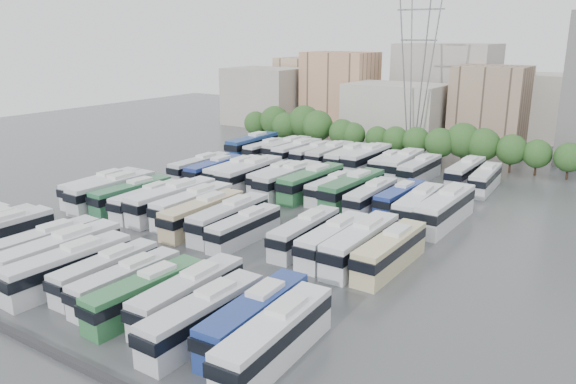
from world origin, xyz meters
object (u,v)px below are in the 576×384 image
Objects in this scene: bus_r2_s7 at (311,182)px; bus_r2_s13 at (445,208)px; bus_r3_s3 at (297,152)px; bus_r3_s10 at (420,170)px; bus_r0_s9 at (145,293)px; bus_r2_s5 at (275,177)px; bus_r3_s1 at (266,149)px; bus_r3_s4 at (314,154)px; bus_r1_s12 at (361,243)px; bus_r2_s1 at (200,167)px; bus_r0_s5 at (60,254)px; bus_r3_s9 at (403,165)px; bus_r1_s8 at (244,227)px; bus_r2_s3 at (235,172)px; bus_r3_s12 at (466,172)px; bus_r1_s1 at (113,191)px; bus_r3_s6 at (348,158)px; bus_r1_s13 at (390,251)px; bus_r2_s9 at (352,189)px; bus_r0_s6 at (68,267)px; bus_r2_s10 at (371,197)px; bus_r3_s13 at (485,179)px; bus_r2_s8 at (333,188)px; bus_r0_s12 at (255,317)px; bus_r2_s12 at (419,205)px; bus_r0_s11 at (203,316)px; bus_r1_s6 at (203,214)px; bus_r2_s4 at (250,174)px; bus_r1_s3 at (148,200)px; bus_r1_s0 at (102,187)px; bus_r0_s10 at (189,295)px; electricity_pylon at (418,54)px; bus_r0_s8 at (126,282)px; bus_r1_s2 at (132,195)px; bus_r3_s0 at (253,145)px; bus_r0_s7 at (106,271)px; bus_r3_s2 at (287,149)px; bus_r3_s8 at (387,163)px; bus_r1_s10 at (305,232)px; bus_r2_s11 at (400,198)px; bus_r1_s7 at (229,218)px; bus_r0_s4 at (43,245)px; bus_r2_s2 at (215,170)px; bus_r3_s7 at (367,159)px; bus_r2_s6 at (289,180)px; bus_r3_s5 at (330,156)px.

bus_r2_s13 is (19.92, -1.84, 0.05)m from bus_r2_s7.
bus_r3_s3 reaches higher than bus_r3_s10.
bus_r0_s9 is 0.84× the size of bus_r2_s13.
bus_r3_s1 is (-13.26, 16.19, -0.09)m from bus_r2_s5.
bus_r2_s7 is at bearing -58.65° from bus_r3_s4.
bus_r1_s12 reaches higher than bus_r2_s1.
bus_r0_s5 is 36.60m from bus_r2_s7.
bus_r1_s8 is at bearing -97.10° from bus_r3_s9.
bus_r2_s1 is at bearing -178.36° from bus_r2_s3.
bus_r3_s9 is 9.87m from bus_r3_s12.
bus_r1_s1 is 39.46m from bus_r3_s6.
bus_r3_s12 is (-3.59, 20.36, -0.20)m from bus_r2_s13.
bus_r1_s13 is 21.99m from bus_r2_s9.
bus_r0_s6 is 0.93× the size of bus_r2_s9.
bus_r2_s9 is 3.63m from bus_r2_s10.
bus_r2_s10 is 20.54m from bus_r3_s13.
bus_r0_s12 is at bearing -67.45° from bus_r2_s8.
bus_r2_s9 is 10.17m from bus_r2_s12.
bus_r0_s11 is 0.96× the size of bus_r2_s12.
bus_r1_s6 is 42.50m from bus_r3_s13.
bus_r2_s3 is 1.06× the size of bus_r2_s5.
bus_r2_s4 reaches higher than bus_r3_s3.
bus_r1_s3 is 0.90× the size of bus_r1_s12.
bus_r3_s13 reaches higher than bus_r3_s1.
bus_r2_s8 is 22.45m from bus_r3_s12.
bus_r1_s6 reaches higher than bus_r1_s0.
bus_r3_s12 is (6.52, 54.01, 0.08)m from bus_r0_s10.
bus_r0_s11 is (12.88, -75.11, -16.83)m from electricity_pylon.
bus_r2_s13 reaches higher than bus_r0_s8.
bus_r1_s8 is 13.44m from bus_r1_s12.
bus_r1_s2 is 35.81m from bus_r3_s0.
bus_r0_s7 is 0.98× the size of bus_r3_s1.
bus_r3_s2 is at bearing 111.01° from bus_r0_s8.
bus_r3_s4 is at bearing -178.74° from bus_r3_s8.
bus_r1_s10 is 18.30m from bus_r2_s11.
bus_r0_s6 is 55.30m from bus_r3_s4.
electricity_pylon is 29.73m from bus_r3_s3.
bus_r3_s0 is (-23.42, 35.61, 0.16)m from bus_r1_s7.
electricity_pylon is at bearing 102.36° from bus_r2_s9.
bus_r1_s2 is 1.04× the size of bus_r1_s3.
bus_r0_s4 is 0.92× the size of bus_r1_s1.
bus_r3_s9 is (26.37, 36.19, -0.01)m from bus_r1_s1.
bus_r2_s1 is at bearing 129.24° from bus_r0_s9.
bus_r2_s3 is (-29.71, 34.74, 0.05)m from bus_r0_s12.
bus_r3_s7 is (16.49, 19.49, 0.23)m from bus_r2_s2.
bus_r2_s3 reaches higher than bus_r2_s10.
bus_r1_s0 is 9.63m from bus_r1_s3.
bus_r1_s0 is 1.04× the size of bus_r3_s4.
bus_r3_s6 is at bearing 91.58° from bus_r2_s6.
bus_r3_s13 is at bearing -2.45° from bus_r3_s5.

